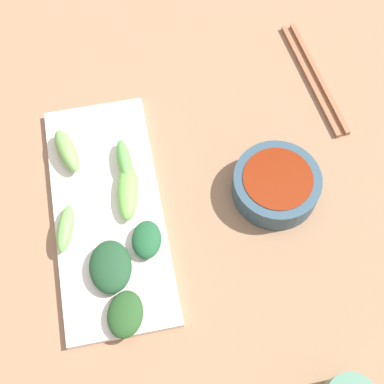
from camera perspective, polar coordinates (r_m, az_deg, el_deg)
tabletop at (r=0.81m, az=-3.77°, el=-2.42°), size 2.10×2.10×0.02m
sauce_bowl at (r=0.81m, az=8.63°, el=1.01°), size 0.13×0.13×0.04m
serving_plate at (r=0.81m, az=-8.64°, el=-1.97°), size 0.15×0.37×0.01m
broccoli_stalk_0 at (r=0.82m, az=-6.96°, el=3.09°), size 0.02×0.08×0.03m
broccoli_stalk_1 at (r=0.80m, az=-6.65°, el=0.10°), size 0.04×0.10×0.02m
broccoli_leafy_2 at (r=0.76m, az=-8.42°, el=-7.63°), size 0.06×0.08×0.03m
broccoli_stalk_3 at (r=0.84m, az=-12.81°, el=4.17°), size 0.05×0.08×0.03m
broccoli_leafy_4 at (r=0.77m, az=-4.71°, el=-4.92°), size 0.05×0.06×0.02m
broccoli_stalk_5 at (r=0.79m, az=-12.93°, el=-3.66°), size 0.04×0.07×0.02m
broccoli_leafy_6 at (r=0.74m, az=-6.90°, el=-12.42°), size 0.06×0.07×0.02m
chopsticks at (r=0.94m, az=12.50°, el=11.41°), size 0.05×0.23×0.01m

